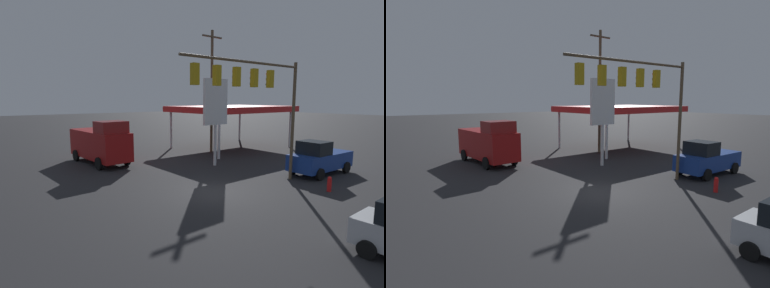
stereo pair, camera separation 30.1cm
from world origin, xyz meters
The scene contains 8 objects.
ground_plane centered at (0.00, 0.00, 0.00)m, with size 200.00×200.00×0.00m, color #262628.
traffic_signal_assembly centered at (-2.14, 0.95, 5.81)m, with size 9.09×0.43×7.50m.
utility_pole centered at (-8.64, -9.84, 6.13)m, with size 2.40×0.26×11.67m.
gas_station_canopy centered at (-12.24, -10.65, 4.18)m, with size 11.90×8.69×4.51m.
price_sign centered at (-4.83, -5.18, 4.76)m, with size 2.33×0.27×6.79m.
pickup_parked centered at (-8.67, 1.43, 1.11)m, with size 5.27×2.41×2.40m.
delivery_truck centered at (2.00, -11.45, 1.69)m, with size 2.90×6.93×3.58m.
fire_hydrant centered at (-5.31, 3.93, 0.44)m, with size 0.24×0.24×0.88m.
Camera 1 is at (11.09, 12.03, 5.21)m, focal length 28.00 mm.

